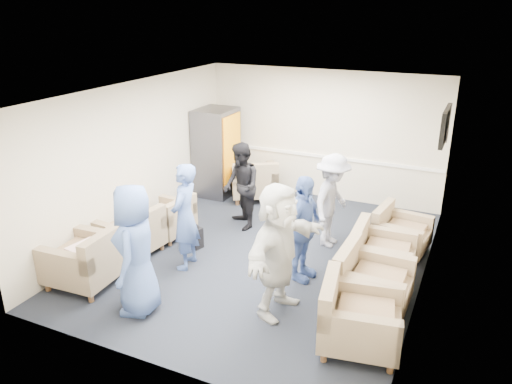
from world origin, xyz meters
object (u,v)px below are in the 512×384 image
at_px(armchair_right_far, 398,234).
at_px(person_mid_left, 185,217).
at_px(armchair_left_mid, 133,235).
at_px(person_front_right, 278,250).
at_px(armchair_left_near, 88,261).
at_px(person_back_right, 332,201).
at_px(armchair_left_far, 169,219).
at_px(armchair_right_midnear, 369,284).
at_px(armchair_right_midfar, 379,256).
at_px(armchair_right_near, 355,320).
at_px(armchair_corner, 254,182).
at_px(person_back_left, 241,186).
at_px(vending_machine, 217,152).
at_px(person_front_left, 136,250).
at_px(person_mid_right, 302,229).

height_order(armchair_right_far, person_mid_left, person_mid_left).
height_order(armchair_left_mid, person_front_right, person_front_right).
bearing_deg(armchair_left_near, person_back_right, 130.96).
height_order(armchair_left_far, armchair_right_midnear, armchair_right_midnear).
xyz_separation_m(armchair_right_midfar, person_front_right, (-1.05, -1.47, 0.56)).
height_order(person_back_right, person_front_right, person_front_right).
height_order(armchair_left_mid, person_mid_left, person_mid_left).
height_order(armchair_right_near, armchair_right_far, armchair_right_near).
xyz_separation_m(armchair_right_midfar, person_mid_left, (-2.82, -0.93, 0.50)).
relative_size(armchair_corner, person_back_left, 0.80).
relative_size(armchair_right_near, person_back_right, 0.66).
bearing_deg(armchair_right_midfar, armchair_corner, 52.63).
bearing_deg(armchair_left_near, armchair_right_near, 90.35).
relative_size(armchair_right_near, armchair_corner, 0.84).
bearing_deg(armchair_left_mid, armchair_right_far, 122.04).
height_order(vending_machine, person_front_left, vending_machine).
xyz_separation_m(armchair_left_far, vending_machine, (-0.25, 2.24, 0.62)).
bearing_deg(person_back_right, vending_machine, 69.87).
xyz_separation_m(armchair_right_midnear, armchair_right_midfar, (-0.05, 0.90, -0.02)).
distance_m(person_front_left, person_back_left, 2.99).
xyz_separation_m(armchair_right_far, person_back_right, (-1.11, -0.21, 0.48)).
bearing_deg(armchair_right_midnear, armchair_right_midfar, 4.43).
height_order(person_back_left, person_front_right, person_front_right).
xyz_separation_m(person_front_left, person_front_right, (1.71, 0.75, 0.02)).
distance_m(person_front_left, person_front_right, 1.87).
distance_m(armchair_right_near, person_front_left, 2.92).
bearing_deg(armchair_right_midfar, person_back_left, 71.88).
xyz_separation_m(armchair_right_midfar, person_front_left, (-2.75, -2.23, 0.55)).
height_order(armchair_right_midfar, person_back_left, person_back_left).
bearing_deg(person_front_left, vending_machine, 175.51).
relative_size(person_front_left, person_back_left, 1.12).
xyz_separation_m(armchair_left_mid, armchair_left_far, (0.13, 0.85, -0.03)).
bearing_deg(person_front_right, person_back_left, 45.43).
height_order(armchair_left_mid, armchair_left_far, armchair_left_mid).
height_order(armchair_right_midfar, vending_machine, vending_machine).
bearing_deg(vending_machine, person_back_left, -47.32).
relative_size(person_mid_left, person_back_right, 1.05).
bearing_deg(armchair_right_far, person_front_right, 161.46).
height_order(armchair_left_near, person_front_right, person_front_right).
xyz_separation_m(armchair_left_far, armchair_right_near, (3.79, -1.66, 0.05)).
bearing_deg(person_mid_right, armchair_left_near, 127.79).
bearing_deg(person_back_left, person_back_right, 46.12).
height_order(person_front_left, person_mid_right, person_front_left).
bearing_deg(person_mid_right, person_back_right, 6.67).
height_order(armchair_corner, person_front_left, person_front_left).
bearing_deg(vending_machine, armchair_corner, 1.75).
xyz_separation_m(armchair_left_mid, armchair_right_far, (3.97, 1.92, -0.02)).
distance_m(armchair_left_near, person_mid_left, 1.55).
xyz_separation_m(vending_machine, person_front_right, (2.91, -3.60, -0.02)).
xyz_separation_m(armchair_right_midnear, person_back_right, (-1.03, 1.64, 0.44)).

